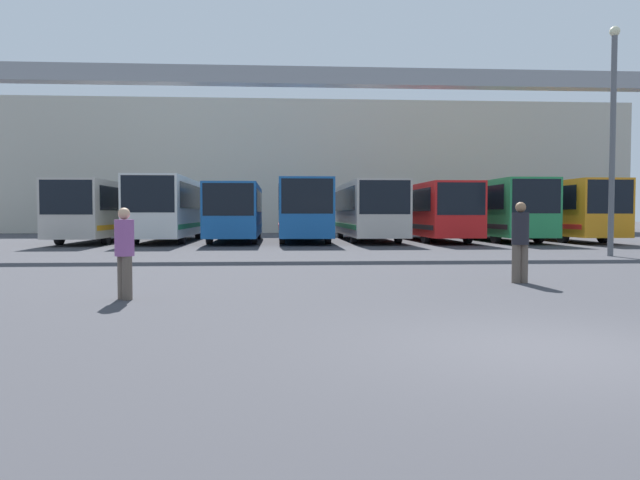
# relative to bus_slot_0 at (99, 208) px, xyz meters

# --- Properties ---
(ground_plane) EXTENTS (200.00, 200.00, 0.00)m
(ground_plane) POSITION_rel_bus_slot_0_xyz_m (12.56, -27.03, -1.80)
(ground_plane) COLOR #38383D
(building_backdrop) EXTENTS (50.38, 12.00, 10.37)m
(building_backdrop) POSITION_rel_bus_slot_0_xyz_m (12.56, 20.79, 3.38)
(building_backdrop) COLOR #B7B2A3
(building_backdrop) RESTS_ON ground
(overhead_gantry) EXTENTS (32.30, 0.80, 7.49)m
(overhead_gantry) POSITION_rel_bus_slot_0_xyz_m (12.56, -7.79, 4.54)
(overhead_gantry) COLOR gray
(overhead_gantry) RESTS_ON ground
(bus_slot_0) EXTENTS (2.54, 10.41, 3.12)m
(bus_slot_0) POSITION_rel_bus_slot_0_xyz_m (0.00, 0.00, 0.00)
(bus_slot_0) COLOR beige
(bus_slot_0) RESTS_ON ground
(bus_slot_1) EXTENTS (2.61, 11.22, 3.33)m
(bus_slot_1) POSITION_rel_bus_slot_0_xyz_m (3.59, 0.41, 0.12)
(bus_slot_1) COLOR silver
(bus_slot_1) RESTS_ON ground
(bus_slot_2) EXTENTS (2.54, 10.20, 2.99)m
(bus_slot_2) POSITION_rel_bus_slot_0_xyz_m (7.17, -0.10, -0.07)
(bus_slot_2) COLOR #1959A5
(bus_slot_2) RESTS_ON ground
(bus_slot_3) EXTENTS (2.61, 10.34, 3.22)m
(bus_slot_3) POSITION_rel_bus_slot_0_xyz_m (10.76, -0.04, 0.05)
(bus_slot_3) COLOR #1959A5
(bus_slot_3) RESTS_ON ground
(bus_slot_4) EXTENTS (2.62, 11.86, 3.15)m
(bus_slot_4) POSITION_rel_bus_slot_0_xyz_m (14.35, 0.72, 0.02)
(bus_slot_4) COLOR beige
(bus_slot_4) RESTS_ON ground
(bus_slot_5) EXTENTS (2.51, 11.20, 3.06)m
(bus_slot_5) POSITION_rel_bus_slot_0_xyz_m (17.94, 0.40, -0.04)
(bus_slot_5) COLOR red
(bus_slot_5) RESTS_ON ground
(bus_slot_6) EXTENTS (2.58, 10.53, 3.24)m
(bus_slot_6) POSITION_rel_bus_slot_0_xyz_m (21.52, 0.06, 0.06)
(bus_slot_6) COLOR #268C4C
(bus_slot_6) RESTS_ON ground
(bus_slot_7) EXTENTS (2.48, 11.73, 3.22)m
(bus_slot_7) POSITION_rel_bus_slot_0_xyz_m (25.11, 0.66, 0.05)
(bus_slot_7) COLOR orange
(bus_slot_7) RESTS_ON ground
(pedestrian_mid_left) EXTENTS (0.34, 0.34, 1.63)m
(pedestrian_mid_left) POSITION_rel_bus_slot_0_xyz_m (6.70, -22.44, -0.94)
(pedestrian_mid_left) COLOR brown
(pedestrian_mid_left) RESTS_ON ground
(pedestrian_near_right) EXTENTS (0.37, 0.37, 1.78)m
(pedestrian_near_right) POSITION_rel_bus_slot_0_xyz_m (14.72, -20.35, -0.86)
(pedestrian_near_right) COLOR brown
(pedestrian_near_right) RESTS_ON ground
(lamp_post) EXTENTS (0.36, 0.36, 8.11)m
(lamp_post) POSITION_rel_bus_slot_0_xyz_m (21.27, -12.23, 2.61)
(lamp_post) COLOR #595B60
(lamp_post) RESTS_ON ground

